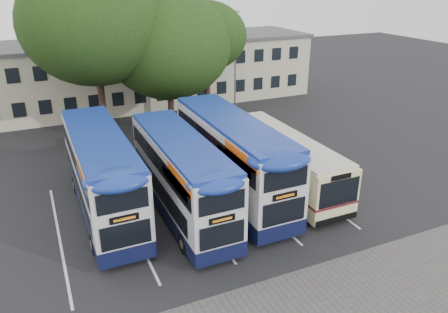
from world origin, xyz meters
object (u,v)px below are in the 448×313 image
bus_dd_right (232,155)px  tree_left (93,23)px  bus_single (282,158)px  lamp_post (235,58)px  tree_mid (168,45)px  tree_right (207,36)px  bus_dd_left (102,171)px  bus_dd_mid (181,174)px

bus_dd_right → tree_left: bearing=111.7°
bus_dd_right → bus_single: bearing=0.6°
lamp_post → bus_dd_right: (-7.15, -14.47, -2.52)m
lamp_post → tree_mid: size_ratio=0.82×
lamp_post → tree_mid: tree_mid is taller
tree_right → bus_dd_left: bearing=-132.5°
tree_mid → bus_dd_left: bearing=-123.4°
tree_right → bus_dd_mid: tree_right is taller
tree_mid → bus_dd_right: 12.86m
bus_single → tree_left: bearing=123.8°
tree_right → bus_dd_right: tree_right is taller
tree_left → bus_dd_mid: 14.78m
bus_dd_left → bus_single: (10.38, -0.95, -0.68)m
bus_dd_left → bus_dd_mid: 4.14m
lamp_post → tree_left: bearing=-170.6°
tree_right → tree_mid: bearing=-169.8°
lamp_post → bus_dd_right: 16.33m
tree_mid → tree_right: (3.42, 0.62, 0.39)m
lamp_post → tree_mid: (-6.84, -2.37, 1.83)m
lamp_post → tree_right: tree_right is taller
bus_dd_left → bus_single: bus_dd_left is taller
bus_dd_right → bus_single: bus_dd_right is taller
lamp_post → bus_dd_right: size_ratio=0.81×
tree_mid → tree_right: size_ratio=1.09×
tree_mid → bus_dd_right: bearing=-91.5°
tree_left → tree_mid: 5.57m
tree_mid → bus_dd_mid: 14.13m
tree_left → bus_dd_right: size_ratio=1.17×
bus_dd_left → bus_dd_mid: bus_dd_left is taller
bus_dd_left → bus_dd_right: bus_dd_right is taller
tree_left → tree_right: 8.80m
bus_single → bus_dd_right: bearing=-179.4°
tree_left → bus_dd_mid: bearing=-82.8°
bus_single → tree_mid: bearing=104.2°
tree_mid → bus_single: 13.46m
tree_mid → tree_right: bearing=10.2°
bus_dd_left → bus_dd_mid: bearing=-25.4°
tree_left → tree_right: size_ratio=1.30×
lamp_post → bus_dd_mid: (-10.44, -15.26, -2.71)m
tree_mid → bus_single: (3.04, -12.06, -5.13)m
tree_left → tree_right: (8.69, 0.26, -1.41)m
tree_mid → bus_dd_mid: bearing=-105.6°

